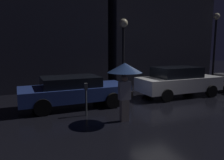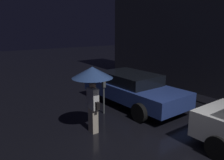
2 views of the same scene
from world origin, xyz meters
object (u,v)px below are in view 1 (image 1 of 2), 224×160
(parking_meter, at_px, (86,96))
(street_lamp_near, at_px, (123,37))
(street_lamp_far, at_px, (215,35))
(parked_car_blue, at_px, (74,90))
(pedestrian_with_umbrella, at_px, (125,73))
(parked_car_white, at_px, (178,81))

(parking_meter, relative_size, street_lamp_near, 0.29)
(parking_meter, distance_m, street_lamp_far, 11.54)
(street_lamp_far, bearing_deg, parked_car_blue, -166.13)
(street_lamp_far, bearing_deg, pedestrian_with_umbrella, -151.29)
(street_lamp_far, bearing_deg, street_lamp_near, -178.83)
(parked_car_white, bearing_deg, street_lamp_near, 127.70)
(parked_car_white, bearing_deg, parked_car_blue, 178.69)
(parked_car_white, bearing_deg, pedestrian_with_umbrella, -150.59)
(parked_car_white, height_order, street_lamp_near, street_lamp_near)
(parked_car_white, xyz_separation_m, street_lamp_near, (-2.01, 2.49, 2.32))
(parked_car_blue, distance_m, parking_meter, 1.47)
(parked_car_white, height_order, street_lamp_far, street_lamp_far)
(parked_car_blue, height_order, pedestrian_with_umbrella, pedestrian_with_umbrella)
(parked_car_blue, bearing_deg, street_lamp_near, 33.82)
(parked_car_white, bearing_deg, street_lamp_far, 26.03)
(parked_car_blue, xyz_separation_m, pedestrian_with_umbrella, (1.20, -2.54, 0.95))
(pedestrian_with_umbrella, distance_m, street_lamp_near, 5.69)
(parked_car_blue, distance_m, street_lamp_near, 4.89)
(parked_car_blue, distance_m, pedestrian_with_umbrella, 2.96)
(pedestrian_with_umbrella, xyz_separation_m, street_lamp_far, (9.41, 5.16, 1.74))
(parking_meter, relative_size, street_lamp_far, 0.25)
(parked_car_blue, bearing_deg, parking_meter, -86.27)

